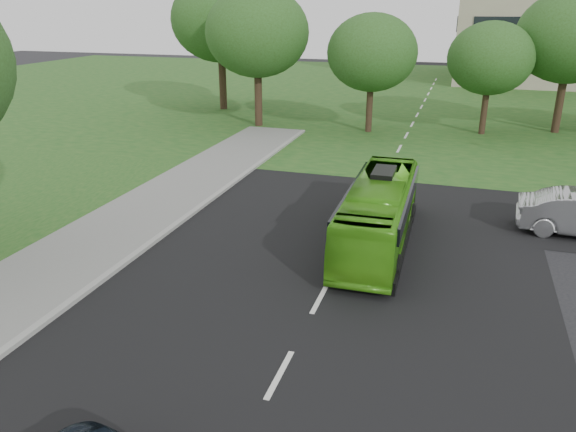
% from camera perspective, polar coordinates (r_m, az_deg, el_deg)
% --- Properties ---
extents(ground, '(160.00, 160.00, 0.00)m').
position_cam_1_polar(ground, '(15.85, 1.45, -11.72)').
color(ground, black).
rests_on(ground, ground).
extents(street_surfaces, '(120.00, 120.00, 0.15)m').
position_cam_1_polar(street_surfaces, '(36.84, 10.79, 7.07)').
color(street_surfaces, black).
rests_on(street_surfaces, ground).
extents(tree_park_a, '(7.34, 7.34, 9.75)m').
position_cam_1_polar(tree_park_a, '(41.66, -3.15, 18.11)').
color(tree_park_a, black).
rests_on(tree_park_a, ground).
extents(tree_park_b, '(6.12, 6.12, 8.03)m').
position_cam_1_polar(tree_park_b, '(39.97, 8.55, 16.08)').
color(tree_park_b, black).
rests_on(tree_park_b, ground).
extents(tree_park_c, '(5.67, 5.67, 7.52)m').
position_cam_1_polar(tree_park_c, '(41.13, 19.89, 14.82)').
color(tree_park_c, black).
rests_on(tree_park_c, ground).
extents(tree_park_d, '(7.19, 7.19, 9.51)m').
position_cam_1_polar(tree_park_d, '(43.54, 26.78, 15.92)').
color(tree_park_d, black).
rests_on(tree_park_d, ground).
extents(tree_park_f, '(8.03, 8.03, 10.72)m').
position_cam_1_polar(tree_park_f, '(49.04, -6.90, 19.18)').
color(tree_park_f, black).
rests_on(tree_park_f, ground).
extents(bus, '(2.21, 8.94, 2.48)m').
position_cam_1_polar(bus, '(21.09, 9.19, 0.31)').
color(bus, '#4CB01A').
rests_on(bus, ground).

